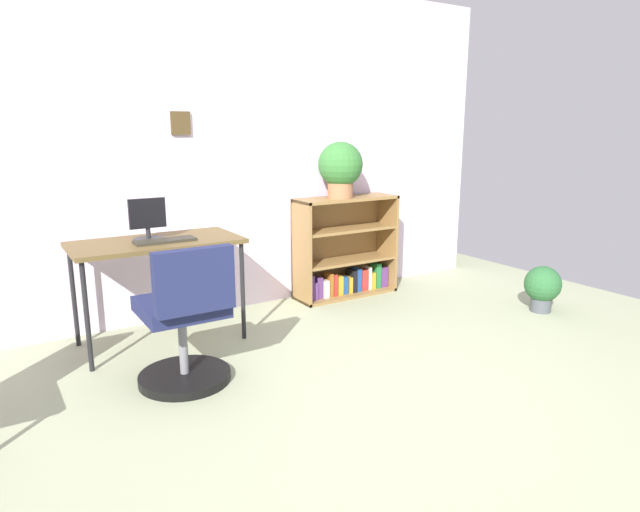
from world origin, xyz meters
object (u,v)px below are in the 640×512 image
(potted_plant_floor, at_px, (543,286))
(potted_plant_on_shelf, at_px, (340,167))
(office_chair, at_px, (185,326))
(bookshelf_low, at_px, (344,253))
(desk, at_px, (157,249))
(monitor, at_px, (148,221))
(keyboard, at_px, (165,241))

(potted_plant_floor, bearing_deg, potted_plant_on_shelf, 134.01)
(office_chair, relative_size, bookshelf_low, 0.91)
(office_chair, bearing_deg, desk, 84.58)
(monitor, height_order, bookshelf_low, monitor)
(office_chair, bearing_deg, potted_plant_floor, -4.72)
(potted_plant_on_shelf, bearing_deg, bookshelf_low, 35.43)
(keyboard, height_order, potted_plant_floor, keyboard)
(potted_plant_on_shelf, relative_size, potted_plant_floor, 1.25)
(desk, xyz_separation_m, office_chair, (-0.07, -0.72, -0.30))
(desk, distance_m, keyboard, 0.11)
(keyboard, xyz_separation_m, office_chair, (-0.10, -0.64, -0.36))
(potted_plant_floor, bearing_deg, keyboard, 162.12)
(office_chair, distance_m, potted_plant_on_shelf, 2.06)
(keyboard, bearing_deg, potted_plant_floor, -17.88)
(bookshelf_low, height_order, potted_plant_floor, bookshelf_low)
(keyboard, xyz_separation_m, bookshelf_low, (1.64, 0.36, -0.35))
(potted_plant_on_shelf, distance_m, potted_plant_floor, 1.86)
(monitor, distance_m, potted_plant_floor, 3.00)
(monitor, xyz_separation_m, keyboard, (0.07, -0.12, -0.12))
(desk, bearing_deg, office_chair, -95.42)
(keyboard, distance_m, potted_plant_floor, 2.88)
(bookshelf_low, bearing_deg, monitor, -172.18)
(potted_plant_on_shelf, bearing_deg, office_chair, -150.54)
(monitor, bearing_deg, bookshelf_low, 7.82)
(monitor, bearing_deg, office_chair, -92.48)
(desk, relative_size, potted_plant_on_shelf, 2.34)
(desk, xyz_separation_m, potted_plant_floor, (2.73, -0.96, -0.44))
(desk, height_order, keyboard, keyboard)
(potted_plant_floor, bearing_deg, bookshelf_low, 130.72)
(monitor, xyz_separation_m, bookshelf_low, (1.71, 0.23, -0.46))
(keyboard, xyz_separation_m, potted_plant_floor, (2.69, -0.87, -0.51))
(potted_plant_on_shelf, height_order, potted_plant_floor, potted_plant_on_shelf)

